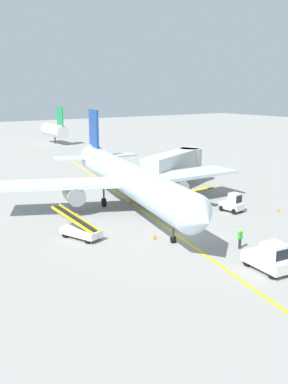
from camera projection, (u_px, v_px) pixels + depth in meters
name	position (u px, v px, depth m)	size (l,w,h in m)	color
ground_plane	(186.00, 235.00, 39.12)	(300.00, 300.00, 0.00)	gray
taxi_line_yellow	(156.00, 221.00, 43.32)	(0.30, 80.00, 0.01)	yellow
airliner	(127.00, 177.00, 47.21)	(27.96, 35.02, 10.10)	silver
jet_bridge	(177.00, 162.00, 56.74)	(12.69, 7.89, 4.85)	beige
pushback_tug	(270.00, 258.00, 31.07)	(2.24, 3.77, 2.20)	silver
baggage_tug_near_wing	(233.00, 204.00, 46.18)	(1.58, 2.54, 2.10)	silver
belt_loader_forward_hold	(80.00, 230.00, 38.02)	(2.91, 5.13, 2.59)	silver
belt_loader_aft_hold	(193.00, 197.00, 49.64)	(1.66, 5.06, 2.59)	silver
ground_crew_marshaller	(240.00, 238.00, 35.51)	(0.36, 0.24, 1.70)	#26262D
safety_cone_nose_left	(73.00, 215.00, 44.54)	(0.36, 0.36, 0.44)	orange
safety_cone_nose_right	(148.00, 204.00, 48.76)	(0.36, 0.36, 0.44)	orange
safety_cone_wingtip_left	(131.00, 202.00, 49.72)	(0.36, 0.36, 0.44)	orange
safety_cone_wingtip_right	(278.00, 210.00, 46.36)	(0.36, 0.36, 0.44)	orange
safety_cone_tail_area	(155.00, 237.00, 37.89)	(0.36, 0.36, 0.44)	orange
distant_aircraft_far_left	(55.00, 130.00, 104.28)	(3.00, 10.10, 8.80)	silver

